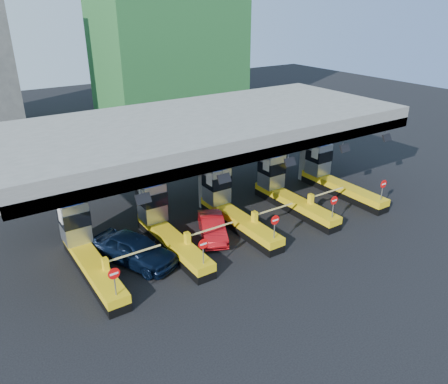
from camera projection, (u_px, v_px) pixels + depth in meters
ground at (231, 223)px, 30.37m from camera, size 120.00×120.00×0.00m
toll_canopy at (208, 128)px, 30.08m from camera, size 28.00×12.09×7.00m
toll_lane_far_left at (84, 245)px, 24.94m from camera, size 4.43×8.00×4.16m
toll_lane_left at (163, 222)px, 27.48m from camera, size 4.43×8.00×4.16m
toll_lane_center at (229, 204)px, 30.02m from camera, size 4.43×8.00×4.16m
toll_lane_right at (284, 188)px, 32.56m from camera, size 4.43×8.00×4.16m
toll_lane_far_right at (331, 174)px, 35.10m from camera, size 4.43×8.00×4.16m
bg_building_scaffold at (166, 2)px, 55.17m from camera, size 18.00×12.00×28.00m
van at (135, 249)px, 25.45m from camera, size 4.20×5.79×1.83m
red_car at (212, 227)px, 28.32m from camera, size 3.10×4.51×1.41m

